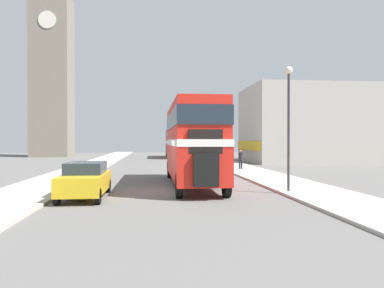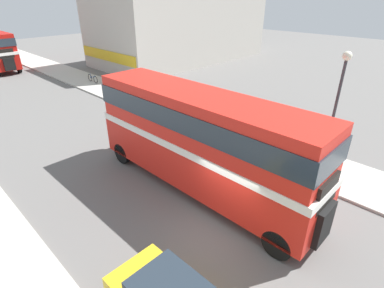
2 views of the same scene
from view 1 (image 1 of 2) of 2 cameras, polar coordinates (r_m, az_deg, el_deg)
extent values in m
plane|color=slate|center=(18.45, -3.22, -7.25)|extent=(120.00, 120.00, 0.00)
cube|color=#B7B2A8|center=(19.95, 16.67, -6.51)|extent=(3.50, 120.00, 0.12)
cube|color=#B7B2A8|center=(19.33, -23.78, -6.76)|extent=(3.50, 120.00, 0.12)
cube|color=red|center=(20.83, 0.00, -2.55)|extent=(2.38, 10.78, 1.73)
cube|color=white|center=(20.80, 0.00, 0.26)|extent=(2.40, 10.84, 0.31)
cube|color=red|center=(20.83, 0.00, 3.29)|extent=(2.33, 10.57, 1.89)
cube|color=#232D38|center=(20.83, 0.00, 3.55)|extent=(2.40, 10.68, 0.85)
cube|color=black|center=(15.40, 2.16, -3.98)|extent=(1.07, 0.20, 1.38)
cube|color=black|center=(15.50, 2.08, 0.39)|extent=(1.43, 0.12, 1.01)
cylinder|color=black|center=(16.32, -2.00, -6.37)|extent=(0.28, 1.08, 1.08)
cylinder|color=black|center=(16.60, 5.29, -6.25)|extent=(0.28, 1.08, 1.08)
cylinder|color=black|center=(25.21, -3.44, -3.92)|extent=(0.28, 1.08, 1.08)
cylinder|color=black|center=(25.39, 1.30, -3.88)|extent=(0.28, 1.08, 1.08)
cube|color=#B2140F|center=(54.35, -2.59, -0.70)|extent=(2.38, 10.71, 1.59)
cube|color=white|center=(54.34, -2.59, 0.29)|extent=(2.41, 10.76, 0.29)
cube|color=#B2140F|center=(54.34, -2.59, 1.36)|extent=(2.34, 10.49, 1.74)
cube|color=#232D38|center=(54.34, -2.59, 1.45)|extent=(2.41, 10.60, 0.78)
cube|color=black|center=(48.91, -2.20, -0.94)|extent=(1.07, 0.20, 1.27)
cube|color=black|center=(49.04, -2.21, 0.33)|extent=(1.43, 0.12, 0.93)
cylinder|color=black|center=(49.84, -3.48, -1.70)|extent=(0.28, 1.08, 1.08)
cylinder|color=black|center=(49.97, -1.07, -1.69)|extent=(0.28, 1.08, 1.08)
cylinder|color=black|center=(58.70, -3.87, -1.36)|extent=(0.28, 1.08, 1.08)
cylinder|color=black|center=(58.81, -1.82, -1.35)|extent=(0.28, 1.08, 1.08)
cube|color=gold|center=(16.93, -15.95, -5.68)|extent=(1.75, 4.25, 0.77)
cube|color=#232D38|center=(17.04, -15.86, -3.51)|extent=(1.54, 2.21, 0.49)
cylinder|color=black|center=(15.50, -19.88, -7.59)|extent=(0.20, 0.64, 0.64)
cylinder|color=black|center=(15.21, -14.14, -7.73)|extent=(0.20, 0.64, 0.64)
cylinder|color=black|center=(18.75, -17.42, -6.16)|extent=(0.20, 0.64, 0.64)
cylinder|color=black|center=(18.51, -12.67, -6.24)|extent=(0.20, 0.64, 0.64)
cylinder|color=#282833|center=(31.62, 7.26, -3.08)|extent=(0.14, 0.14, 0.77)
cylinder|color=#282833|center=(31.66, 7.57, -3.07)|extent=(0.14, 0.14, 0.77)
cylinder|color=black|center=(31.61, 7.42, -1.83)|extent=(0.32, 0.32, 0.61)
sphere|color=#9E7051|center=(31.59, 7.42, -1.09)|extent=(0.21, 0.21, 0.21)
torus|color=black|center=(40.31, 5.12, -2.33)|extent=(0.05, 0.71, 0.71)
torus|color=black|center=(41.34, 4.84, -2.26)|extent=(0.05, 0.71, 0.71)
cylinder|color=#234C93|center=(40.82, 4.98, -2.08)|extent=(0.04, 1.06, 0.34)
cylinder|color=#234C93|center=(41.18, 4.88, -1.97)|extent=(0.04, 0.04, 0.43)
cylinder|color=#38383D|center=(18.13, 14.51, 1.69)|extent=(0.12, 0.12, 5.50)
sphere|color=#EFEACC|center=(18.42, 14.53, 10.84)|extent=(0.36, 0.36, 0.36)
cube|color=gray|center=(62.48, -20.50, 9.57)|extent=(5.63, 5.63, 24.65)
cylinder|color=silver|center=(61.53, -21.22, 17.25)|extent=(2.54, 0.10, 2.54)
cube|color=#B2ADA3|center=(47.60, 21.35, 2.74)|extent=(21.61, 10.50, 8.70)
cube|color=gold|center=(43.65, 8.57, -0.22)|extent=(0.12, 9.97, 1.04)
camera|label=2|loc=(15.42, -30.98, 21.17)|focal=28.00mm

